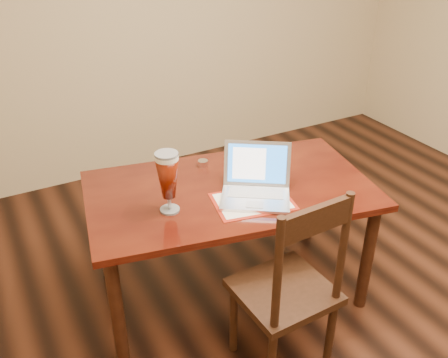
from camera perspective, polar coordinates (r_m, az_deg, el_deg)
ground at (r=3.05m, az=15.47°, el=-16.46°), size 5.00×5.00×0.00m
room_shell at (r=2.21m, az=21.78°, el=17.71°), size 4.51×5.01×2.71m
dining_table at (r=2.79m, az=0.51°, el=-2.38°), size 1.71×1.16×1.07m
dining_chair at (r=2.47m, az=7.42°, el=-12.49°), size 0.46×0.44×1.05m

